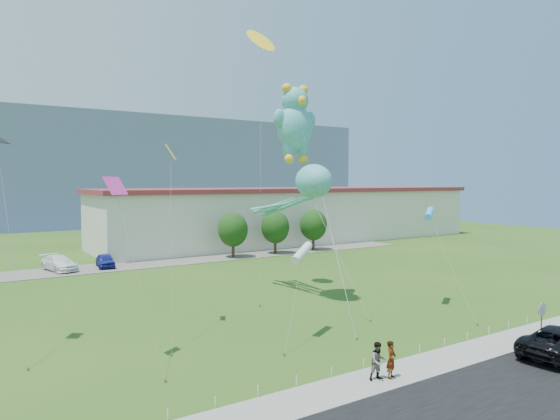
# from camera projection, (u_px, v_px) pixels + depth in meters

# --- Properties ---
(ground) EXTENTS (160.00, 160.00, 0.00)m
(ground) POSITION_uv_depth(u_px,v_px,m) (361.00, 357.00, 26.15)
(ground) COLOR #285016
(ground) RESTS_ON ground
(road) EXTENTS (80.00, 8.00, 0.06)m
(road) POSITION_uv_depth(u_px,v_px,m) (500.00, 417.00, 19.42)
(road) COLOR black
(road) RESTS_ON ground
(sidewalk) EXTENTS (80.00, 2.50, 0.10)m
(sidewalk) POSITION_uv_depth(u_px,v_px,m) (400.00, 373.00, 23.83)
(sidewalk) COLOR gray
(sidewalk) RESTS_ON ground
(parking_strip) EXTENTS (70.00, 6.00, 0.06)m
(parking_strip) POSITION_uv_depth(u_px,v_px,m) (149.00, 264.00, 55.57)
(parking_strip) COLOR #59544C
(parking_strip) RESTS_ON ground
(hill_ridge) EXTENTS (160.00, 50.00, 25.00)m
(hill_ridge) POSITION_uv_depth(u_px,v_px,m) (42.00, 168.00, 126.32)
(hill_ridge) COLOR slate
(hill_ridge) RESTS_ON ground
(warehouse) EXTENTS (61.00, 15.00, 8.20)m
(warehouse) POSITION_uv_depth(u_px,v_px,m) (296.00, 214.00, 76.90)
(warehouse) COLOR beige
(warehouse) RESTS_ON ground
(stop_sign) EXTENTS (0.80, 0.07, 2.50)m
(stop_sign) POSITION_uv_depth(u_px,v_px,m) (542.00, 314.00, 27.62)
(stop_sign) COLOR slate
(stop_sign) RESTS_ON ground
(rope_fence) EXTENTS (26.05, 0.05, 0.50)m
(rope_fence) POSITION_uv_depth(u_px,v_px,m) (379.00, 360.00, 25.04)
(rope_fence) COLOR white
(rope_fence) RESTS_ON ground
(tree_near) EXTENTS (3.60, 3.60, 5.47)m
(tree_near) POSITION_uv_depth(u_px,v_px,m) (233.00, 230.00, 59.92)
(tree_near) COLOR #3F2B19
(tree_near) RESTS_ON ground
(tree_mid) EXTENTS (3.60, 3.60, 5.47)m
(tree_mid) POSITION_uv_depth(u_px,v_px,m) (275.00, 227.00, 63.15)
(tree_mid) COLOR #3F2B19
(tree_mid) RESTS_ON ground
(tree_far) EXTENTS (3.60, 3.60, 5.47)m
(tree_far) POSITION_uv_depth(u_px,v_px,m) (313.00, 225.00, 66.38)
(tree_far) COLOR #3F2B19
(tree_far) RESTS_ON ground
(pedestrian_left) EXTENTS (0.75, 0.66, 1.73)m
(pedestrian_left) POSITION_uv_depth(u_px,v_px,m) (391.00, 359.00, 23.06)
(pedestrian_left) COLOR gray
(pedestrian_left) RESTS_ON sidewalk
(pedestrian_right) EXTENTS (0.97, 0.82, 1.76)m
(pedestrian_right) POSITION_uv_depth(u_px,v_px,m) (378.00, 361.00, 22.84)
(pedestrian_right) COLOR gray
(pedestrian_right) RESTS_ON sidewalk
(parked_car_white) EXTENTS (3.43, 5.69, 1.54)m
(parked_car_white) POSITION_uv_depth(u_px,v_px,m) (59.00, 263.00, 51.15)
(parked_car_white) COLOR white
(parked_car_white) RESTS_ON parking_strip
(parked_car_blue) EXTENTS (2.12, 4.32, 1.42)m
(parked_car_blue) POSITION_uv_depth(u_px,v_px,m) (105.00, 260.00, 53.20)
(parked_car_blue) COLOR navy
(parked_car_blue) RESTS_ON parking_strip
(octopus_kite) EXTENTS (4.70, 16.09, 10.51)m
(octopus_kite) POSITION_uv_depth(u_px,v_px,m) (302.00, 192.00, 38.87)
(octopus_kite) COLOR teal
(octopus_kite) RESTS_ON ground
(teddy_bear_kite) EXTENTS (3.79, 9.05, 16.59)m
(teddy_bear_kite) POSITION_uv_depth(u_px,v_px,m) (295.00, 122.00, 38.04)
(teddy_bear_kite) COLOR teal
(teddy_bear_kite) RESTS_ON ground
(small_kite_white) EXTENTS (3.06, 3.49, 5.44)m
(small_kite_white) POSITION_uv_depth(u_px,v_px,m) (302.00, 253.00, 29.38)
(small_kite_white) COLOR white
(small_kite_white) RESTS_ON ground
(small_kite_orange) EXTENTS (3.90, 5.55, 21.52)m
(small_kite_orange) POSITION_uv_depth(u_px,v_px,m) (261.00, 47.00, 40.93)
(small_kite_orange) COLOR yellow
(small_kite_orange) RESTS_ON ground
(small_kite_black) EXTENTS (1.48, 5.15, 11.99)m
(small_kite_black) POSITION_uv_depth(u_px,v_px,m) (0.00, 162.00, 26.61)
(small_kite_black) COLOR black
(small_kite_black) RESTS_ON ground
(small_kite_cyan) EXTENTS (1.83, 6.53, 7.28)m
(small_kite_cyan) POSITION_uv_depth(u_px,v_px,m) (430.00, 214.00, 36.69)
(small_kite_cyan) COLOR #35A7F2
(small_kite_cyan) RESTS_ON ground
(small_kite_pink) EXTENTS (1.82, 4.48, 9.41)m
(small_kite_pink) POSITION_uv_depth(u_px,v_px,m) (120.00, 204.00, 24.68)
(small_kite_pink) COLOR #DD319F
(small_kite_pink) RESTS_ON ground
(small_kite_yellow) EXTENTS (2.66, 5.70, 11.45)m
(small_kite_yellow) POSITION_uv_depth(u_px,v_px,m) (171.00, 172.00, 30.34)
(small_kite_yellow) COLOR yellow
(small_kite_yellow) RESTS_ON ground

